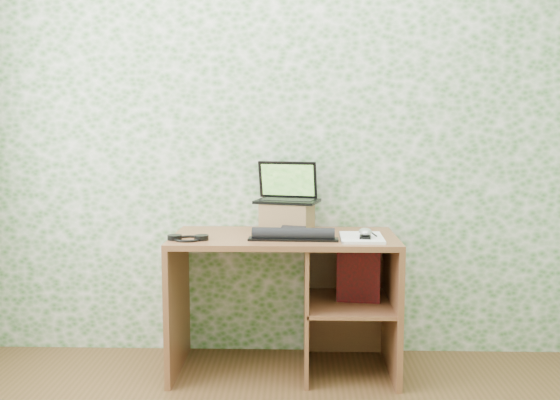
{
  "coord_description": "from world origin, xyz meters",
  "views": [
    {
      "loc": [
        0.07,
        -1.86,
        1.34
      ],
      "look_at": [
        -0.02,
        1.39,
        0.95
      ],
      "focal_mm": 40.0,
      "sensor_mm": 36.0,
      "label": 1
    }
  ],
  "objects_px": {
    "riser": "(287,217)",
    "notepad": "(362,238)",
    "desk": "(299,283)",
    "laptop": "(287,192)",
    "keyboard": "(293,234)"
  },
  "relations": [
    {
      "from": "riser",
      "to": "laptop",
      "type": "distance_m",
      "value": 0.14
    },
    {
      "from": "desk",
      "to": "keyboard",
      "type": "height_order",
      "value": "keyboard"
    },
    {
      "from": "desk",
      "to": "notepad",
      "type": "relative_size",
      "value": 3.85
    },
    {
      "from": "laptop",
      "to": "notepad",
      "type": "height_order",
      "value": "laptop"
    },
    {
      "from": "desk",
      "to": "riser",
      "type": "bearing_deg",
      "value": 118.93
    },
    {
      "from": "desk",
      "to": "laptop",
      "type": "xyz_separation_m",
      "value": [
        -0.06,
        0.15,
        0.48
      ]
    },
    {
      "from": "desk",
      "to": "notepad",
      "type": "distance_m",
      "value": 0.45
    },
    {
      "from": "riser",
      "to": "notepad",
      "type": "height_order",
      "value": "riser"
    },
    {
      "from": "desk",
      "to": "riser",
      "type": "xyz_separation_m",
      "value": [
        -0.06,
        0.12,
        0.35
      ]
    },
    {
      "from": "keyboard",
      "to": "notepad",
      "type": "relative_size",
      "value": 1.5
    },
    {
      "from": "laptop",
      "to": "keyboard",
      "type": "bearing_deg",
      "value": -67.8
    },
    {
      "from": "notepad",
      "to": "riser",
      "type": "bearing_deg",
      "value": 149.74
    },
    {
      "from": "desk",
      "to": "laptop",
      "type": "height_order",
      "value": "laptop"
    },
    {
      "from": "laptop",
      "to": "notepad",
      "type": "relative_size",
      "value": 1.23
    },
    {
      "from": "desk",
      "to": "riser",
      "type": "distance_m",
      "value": 0.37
    }
  ]
}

